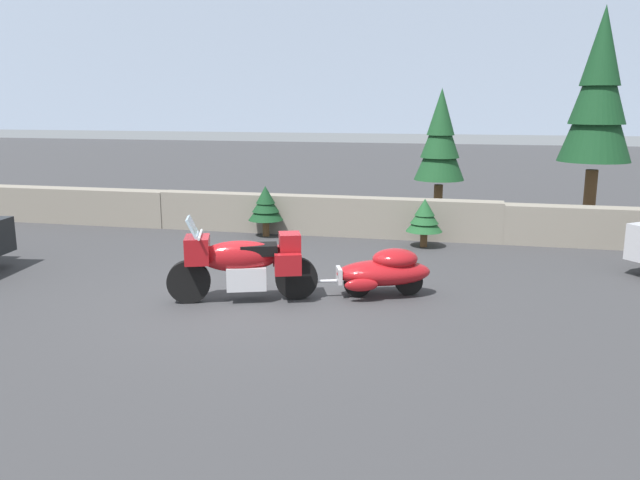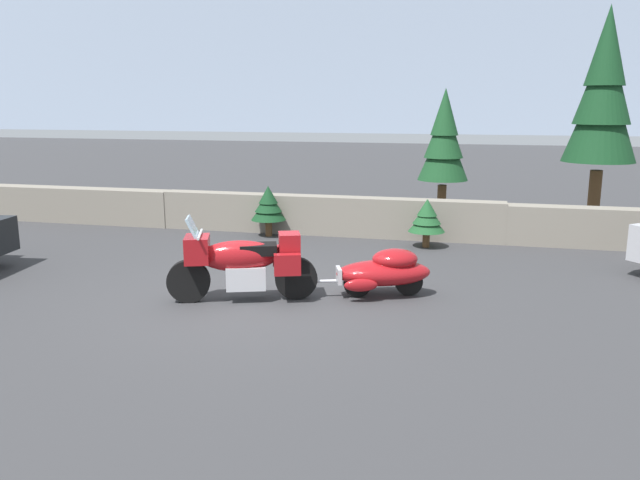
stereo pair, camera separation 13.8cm
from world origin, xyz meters
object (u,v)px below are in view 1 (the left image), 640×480
car_shaped_trailer (384,271)px  pine_tree_secondary (440,139)px  touring_motorcycle (242,262)px  pine_tree_tall (599,93)px

car_shaped_trailer → pine_tree_secondary: (0.50, 6.66, 1.70)m
touring_motorcycle → pine_tree_secondary: size_ratio=0.66×
touring_motorcycle → pine_tree_tall: 9.58m
pine_tree_tall → pine_tree_secondary: (-3.52, 0.50, -1.11)m
pine_tree_tall → pine_tree_secondary: 3.72m
touring_motorcycle → car_shaped_trailer: touring_motorcycle is taller
touring_motorcycle → car_shaped_trailer: bearing=19.9°
touring_motorcycle → pine_tree_tall: pine_tree_tall is taller
touring_motorcycle → car_shaped_trailer: (2.09, 0.75, -0.21)m
touring_motorcycle → pine_tree_secondary: pine_tree_secondary is taller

